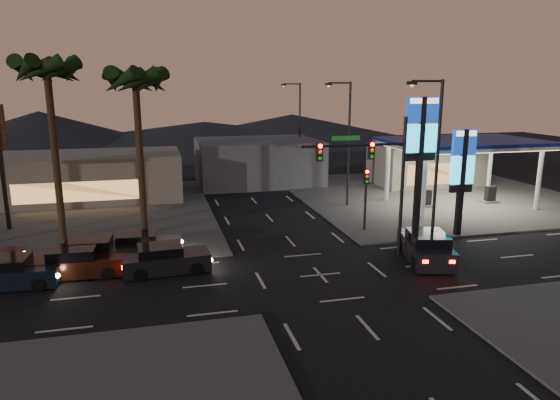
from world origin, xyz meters
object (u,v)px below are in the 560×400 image
object	(u,v)px
car_lane_a_rear	(10,273)
suv_station	(426,247)
pylon_sign_tall	(421,138)
car_lane_a_front	(165,260)
gas_station	(463,144)
car_lane_b_mid	(94,253)
pylon_sign_short	(462,166)
traffic_signal_mast	(375,168)
car_lane_b_front	(141,246)
car_lane_a_mid	(78,263)

from	to	relation	value
car_lane_a_rear	suv_station	bearing A→B (deg)	-4.02
pylon_sign_tall	car_lane_a_front	size ratio (longest dim) A/B	1.91
gas_station	suv_station	bearing A→B (deg)	-130.09
car_lane_a_front	car_lane_a_rear	distance (m)	7.41
car_lane_a_front	car_lane_b_mid	size ratio (longest dim) A/B	0.96
pylon_sign_short	pylon_sign_tall	bearing A→B (deg)	158.20
car_lane_a_rear	traffic_signal_mast	bearing A→B (deg)	-0.68
car_lane_a_front	car_lane_b_front	distance (m)	3.02
car_lane_b_front	car_lane_b_mid	distance (m)	2.60
pylon_sign_tall	traffic_signal_mast	xyz separation A→B (m)	(-4.74, -3.51, -1.17)
car_lane_a_rear	car_lane_b_mid	xyz separation A→B (m)	(3.69, 2.06, 0.03)
pylon_sign_tall	car_lane_b_front	bearing A→B (deg)	-178.78
car_lane_b_front	car_lane_a_mid	bearing A→B (deg)	-145.29
suv_station	car_lane_a_mid	bearing A→B (deg)	173.04
car_lane_a_mid	car_lane_a_rear	world-z (taller)	car_lane_a_mid
car_lane_b_front	car_lane_a_rear	bearing A→B (deg)	-154.66
pylon_sign_tall	suv_station	world-z (taller)	pylon_sign_tall
pylon_sign_short	car_lane_a_rear	xyz separation A→B (m)	(-26.25, -2.29, -3.96)
gas_station	traffic_signal_mast	distance (m)	15.82
car_lane_b_mid	suv_station	size ratio (longest dim) A/B	0.91
suv_station	car_lane_b_mid	bearing A→B (deg)	168.75
car_lane_a_rear	pylon_sign_tall	bearing A→B (deg)	7.88
pylon_sign_short	gas_station	bearing A→B (deg)	56.31
pylon_sign_tall	car_lane_b_mid	xyz separation A→B (m)	(-20.06, -1.22, -5.67)
gas_station	traffic_signal_mast	world-z (taller)	traffic_signal_mast
car_lane_b_mid	car_lane_a_rear	bearing A→B (deg)	-150.79
traffic_signal_mast	car_lane_b_mid	distance (m)	16.13
pylon_sign_short	car_lane_b_mid	bearing A→B (deg)	-179.43
pylon_sign_short	suv_station	world-z (taller)	pylon_sign_short
gas_station	pylon_sign_tall	size ratio (longest dim) A/B	1.36
car_lane_a_front	car_lane_b_front	bearing A→B (deg)	114.69
car_lane_b_mid	suv_station	bearing A→B (deg)	-11.25
car_lane_a_front	car_lane_b_front	xyz separation A→B (m)	(-1.26, 2.74, -0.02)
pylon_sign_tall	car_lane_a_mid	size ratio (longest dim) A/B	1.88
car_lane_a_mid	gas_station	bearing A→B (deg)	17.75
pylon_sign_tall	car_lane_a_front	bearing A→B (deg)	-169.20
car_lane_b_front	car_lane_b_mid	size ratio (longest dim) A/B	0.93
pylon_sign_short	car_lane_b_front	distance (m)	20.50
gas_station	suv_station	xyz separation A→B (m)	(-9.52, -11.31, -4.30)
gas_station	car_lane_a_rear	size ratio (longest dim) A/B	2.59
gas_station	car_lane_a_front	bearing A→B (deg)	-158.03
car_lane_a_rear	car_lane_b_mid	bearing A→B (deg)	29.21
pylon_sign_short	car_lane_b_front	size ratio (longest dim) A/B	1.53
traffic_signal_mast	car_lane_a_front	size ratio (longest dim) A/B	1.69
car_lane_a_mid	suv_station	size ratio (longest dim) A/B	0.88
car_lane_a_mid	car_lane_b_front	xyz separation A→B (m)	(3.11, 2.16, -0.03)
pylon_sign_tall	pylon_sign_short	world-z (taller)	pylon_sign_tall
pylon_sign_short	traffic_signal_mast	distance (m)	7.69
car_lane_a_front	suv_station	xyz separation A→B (m)	(14.32, -1.69, 0.09)
suv_station	pylon_sign_short	bearing A→B (deg)	40.13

